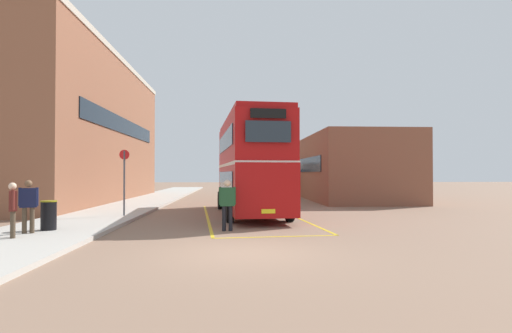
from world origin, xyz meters
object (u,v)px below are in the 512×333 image
(single_deck_bus, at_px, (269,177))
(pedestrian_waiting_near, at_px, (28,203))
(pedestrian_boarding, at_px, (227,201))
(double_decker_bus, at_px, (250,164))
(pedestrian_waiting_far, at_px, (13,206))
(litter_bin, at_px, (49,215))
(bus_stop_sign, at_px, (124,176))

(single_deck_bus, height_order, pedestrian_waiting_near, single_deck_bus)
(pedestrian_boarding, height_order, pedestrian_waiting_near, pedestrian_waiting_near)
(double_decker_bus, relative_size, pedestrian_boarding, 5.79)
(single_deck_bus, relative_size, pedestrian_waiting_far, 5.14)
(litter_bin, bearing_deg, pedestrian_waiting_far, -100.83)
(single_deck_bus, relative_size, pedestrian_waiting_near, 4.96)
(pedestrian_boarding, height_order, litter_bin, pedestrian_boarding)
(double_decker_bus, distance_m, bus_stop_sign, 5.99)
(double_decker_bus, distance_m, single_deck_bus, 20.37)
(single_deck_bus, bearing_deg, pedestrian_boarding, -98.25)
(pedestrian_waiting_near, relative_size, bus_stop_sign, 0.57)
(double_decker_bus, distance_m, litter_bin, 9.51)
(single_deck_bus, xyz_separation_m, litter_bin, (-9.73, -26.31, -1.00))
(double_decker_bus, xyz_separation_m, single_deck_bus, (2.72, 20.17, -0.88))
(pedestrian_boarding, bearing_deg, pedestrian_waiting_near, -169.63)
(pedestrian_waiting_far, relative_size, bus_stop_sign, 0.55)
(pedestrian_boarding, distance_m, bus_stop_sign, 6.30)
(bus_stop_sign, bearing_deg, litter_bin, -105.78)
(double_decker_bus, relative_size, pedestrian_waiting_near, 6.21)
(pedestrian_boarding, xyz_separation_m, bus_stop_sign, (-4.70, 4.12, 0.84))
(bus_stop_sign, bearing_deg, pedestrian_boarding, -41.23)
(pedestrian_waiting_far, bearing_deg, single_deck_bus, 70.23)
(litter_bin, xyz_separation_m, bus_stop_sign, (1.28, 4.53, 1.27))
(double_decker_bus, bearing_deg, single_deck_bus, 82.32)
(litter_bin, distance_m, bus_stop_sign, 4.87)
(pedestrian_waiting_near, xyz_separation_m, pedestrian_waiting_far, (-0.01, -0.87, -0.04))
(pedestrian_waiting_far, xyz_separation_m, bus_stop_sign, (1.59, 6.14, 0.83))
(double_decker_bus, height_order, pedestrian_waiting_near, double_decker_bus)
(single_deck_bus, distance_m, litter_bin, 28.07)
(double_decker_bus, xyz_separation_m, bus_stop_sign, (-5.73, -1.62, -0.61))
(pedestrian_boarding, distance_m, pedestrian_waiting_far, 6.60)
(pedestrian_boarding, height_order, bus_stop_sign, bus_stop_sign)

